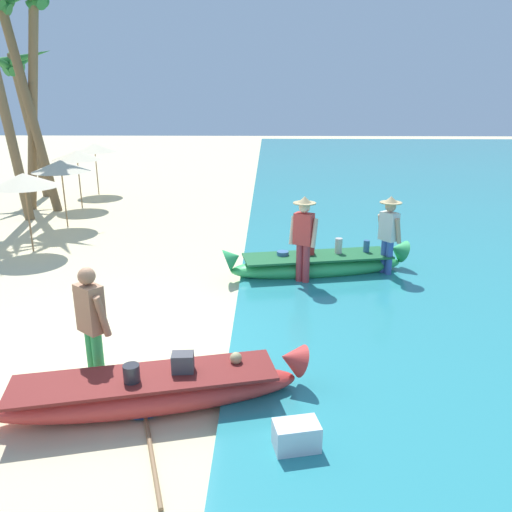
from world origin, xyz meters
name	(u,v)px	position (x,y,z in m)	size (l,w,h in m)	color
ground_plane	(128,352)	(0.00, 0.00, 0.00)	(80.00, 80.00, 0.00)	beige
boat_red_foreground	(147,391)	(0.62, -1.43, 0.26)	(4.02, 1.54, 0.74)	red
boat_green_midground	(317,264)	(3.10, 3.35, 0.28)	(3.99, 1.48, 0.80)	#38B760
person_vendor_hatted	(304,235)	(2.77, 2.82, 1.05)	(0.58, 0.45, 1.82)	#B2383D
person_tourist_customer	(92,321)	(-0.17, -0.87, 0.92)	(0.56, 0.50, 1.64)	green
person_vendor_assistant	(389,231)	(4.54, 3.36, 1.00)	(0.48, 0.56, 1.73)	#3D5BA8
parasol_row_0	(24,180)	(-3.66, 5.00, 1.75)	(1.60, 1.60, 1.91)	#8E6B47
parasol_row_1	(61,166)	(-3.73, 7.42, 1.75)	(1.60, 1.60, 1.91)	#8E6B47
parasol_row_2	(77,155)	(-4.21, 10.00, 1.75)	(1.60, 1.60, 1.91)	#8E6B47
parasol_row_3	(95,148)	(-4.41, 12.37, 1.75)	(1.60, 1.60, 1.91)	#8E6B47
palm_tree_tall_inland	(16,76)	(-6.75, 11.86, 4.26)	(2.85, 2.46, 5.33)	brown
palm_tree_leaning_seaward	(6,28)	(-5.72, 9.49, 5.53)	(2.56, 2.73, 6.92)	brown
palm_tree_far_behind	(34,20)	(-4.96, 9.71, 5.77)	(2.36, 2.83, 7.10)	brown
cooler_box	(296,440)	(2.39, -2.21, 0.20)	(0.48, 0.30, 0.40)	silver
paddle	(149,440)	(0.77, -2.03, 0.03)	(0.71, 1.61, 0.05)	#8E6B47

